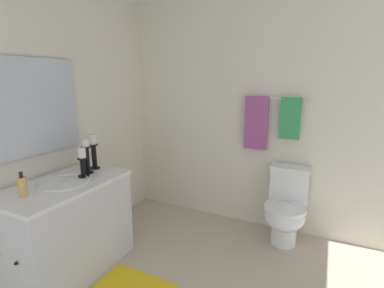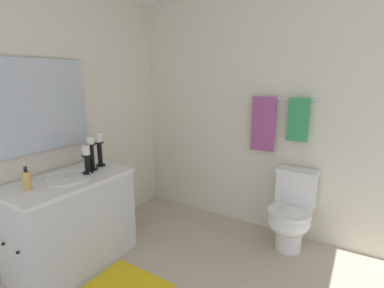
{
  "view_description": "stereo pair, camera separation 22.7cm",
  "coord_description": "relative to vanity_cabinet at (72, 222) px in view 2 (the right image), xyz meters",
  "views": [
    {
      "loc": [
        0.63,
        -1.54,
        1.6
      ],
      "look_at": [
        -0.37,
        0.52,
        1.07
      ],
      "focal_mm": 26.48,
      "sensor_mm": 36.0,
      "label": 1
    },
    {
      "loc": [
        0.83,
        -1.43,
        1.6
      ],
      "look_at": [
        -0.37,
        0.52,
        1.07
      ],
      "focal_mm": 26.48,
      "sensor_mm": 36.0,
      "label": 2
    }
  ],
  "objects": [
    {
      "name": "candle_holder_mid",
      "position": [
        0.04,
        0.18,
        0.52
      ],
      "size": [
        0.09,
        0.09,
        0.25
      ],
      "color": "black",
      "rests_on": "vanity_cabinet"
    },
    {
      "name": "towel_near_vanity",
      "position": [
        1.18,
        1.43,
        0.75
      ],
      "size": [
        0.24,
        0.03,
        0.55
      ],
      "primitive_type": "cube",
      "color": "#A54C8C",
      "rests_on": "towel_bar"
    },
    {
      "name": "candle_holder_tall",
      "position": [
        -0.04,
        0.39,
        0.56
      ],
      "size": [
        0.09,
        0.09,
        0.32
      ],
      "color": "black",
      "rests_on": "vanity_cabinet"
    },
    {
      "name": "towel_bar",
      "position": [
        1.34,
        1.45,
        1.01
      ],
      "size": [
        0.66,
        0.02,
        0.02
      ],
      "primitive_type": "cylinder",
      "rotation": [
        0.0,
        1.57,
        0.0
      ],
      "color": "silver"
    },
    {
      "name": "soap_bottle",
      "position": [
        -0.03,
        -0.31,
        0.47
      ],
      "size": [
        0.06,
        0.06,
        0.18
      ],
      "color": "#E5B259",
      "rests_on": "vanity_cabinet"
    },
    {
      "name": "vanity_cabinet",
      "position": [
        0.0,
        0.0,
        0.0
      ],
      "size": [
        0.58,
        1.01,
        0.79
      ],
      "color": "silver",
      "rests_on": "ground"
    },
    {
      "name": "wall_left",
      "position": [
        -0.33,
        0.09,
        0.83
      ],
      "size": [
        0.04,
        2.85,
        2.45
      ],
      "primitive_type": "cube",
      "color": "silver",
      "rests_on": "ground"
    },
    {
      "name": "candle_holder_short",
      "position": [
        -0.0,
        0.26,
        0.55
      ],
      "size": [
        0.09,
        0.09,
        0.3
      ],
      "color": "black",
      "rests_on": "vanity_cabinet"
    },
    {
      "name": "bath_mat",
      "position": [
        0.62,
        0.0,
        -0.39
      ],
      "size": [
        0.6,
        0.44,
        0.02
      ],
      "primitive_type": "cube",
      "color": "yellow",
      "rests_on": "ground"
    },
    {
      "name": "towel_center",
      "position": [
        1.51,
        1.43,
        0.82
      ],
      "size": [
        0.19,
        0.03,
        0.41
      ],
      "primitive_type": "cube",
      "color": "#389E59",
      "rests_on": "towel_bar"
    },
    {
      "name": "wall_back",
      "position": [
        1.22,
        1.51,
        0.83
      ],
      "size": [
        3.09,
        0.04,
        2.45
      ],
      "primitive_type": "cube",
      "color": "silver",
      "rests_on": "ground"
    },
    {
      "name": "toilet",
      "position": [
        1.56,
        1.23,
        -0.03
      ],
      "size": [
        0.39,
        0.54,
        0.75
      ],
      "color": "white",
      "rests_on": "ground"
    },
    {
      "name": "sink_basin",
      "position": [
        0.0,
        0.0,
        0.36
      ],
      "size": [
        0.4,
        0.4,
        0.24
      ],
      "color": "white",
      "rests_on": "vanity_cabinet"
    },
    {
      "name": "mirror",
      "position": [
        -0.28,
        0.0,
        0.98
      ],
      "size": [
        0.02,
        0.88,
        0.77
      ],
      "primitive_type": "cube",
      "color": "silver"
    }
  ]
}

